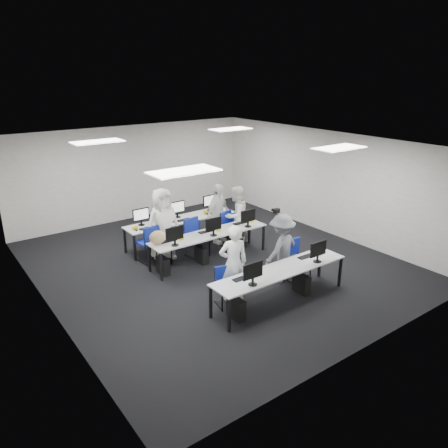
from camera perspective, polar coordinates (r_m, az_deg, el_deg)
room at (r=10.57m, az=-1.35°, el=2.36°), size 9.00×9.02×3.00m
ceiling_panels at (r=10.23m, az=-1.41°, el=10.34°), size 5.20×4.60×0.02m
desk_front at (r=9.13m, az=7.39°, el=-6.19°), size 3.20×0.70×0.73m
desk_mid at (r=10.99m, az=-1.91°, el=-1.48°), size 3.20×0.70×0.73m
desk_back at (r=12.10m, az=-5.65°, el=0.45°), size 3.20×0.70×0.73m
equipment_front at (r=9.14m, az=6.50°, el=-8.37°), size 2.51×0.41×1.19m
equipment_mid at (r=11.00m, az=-2.66°, el=-3.28°), size 2.91×0.41×1.19m
equipment_back at (r=12.32m, az=-4.88°, el=-0.78°), size 2.91×0.41×1.19m
chair_0 at (r=9.10m, az=0.34°, el=-9.09°), size 0.50×0.52×0.82m
chair_1 at (r=10.26m, az=9.43°, el=-5.63°), size 0.50×0.54×0.95m
chair_2 at (r=11.09m, az=-8.18°, el=-3.77°), size 0.49×0.53×0.85m
chair_3 at (r=11.42m, az=-3.60°, el=-2.67°), size 0.55×0.59×0.99m
chair_4 at (r=12.03m, az=0.95°, el=-1.49°), size 0.58×0.62×0.96m
chair_5 at (r=11.27m, az=-9.85°, el=-3.28°), size 0.52×0.56×0.97m
chair_6 at (r=11.85m, az=-4.37°, el=-2.04°), size 0.53×0.56×0.86m
chair_7 at (r=12.36m, az=0.82°, el=-1.00°), size 0.57×0.60×0.90m
handbag at (r=10.37m, az=-8.65°, el=-1.73°), size 0.44×0.33×0.33m
student_0 at (r=9.05m, az=1.22°, el=-5.16°), size 0.71×0.58×1.68m
student_1 at (r=12.03m, az=1.59°, el=1.13°), size 0.92×0.78×1.64m
student_2 at (r=11.12m, az=-7.96°, el=-0.04°), size 0.91×0.59×1.86m
student_3 at (r=12.08m, az=-0.81°, el=1.33°), size 1.07×0.75×1.69m
photographer at (r=9.97m, az=7.52°, el=-3.16°), size 1.13×0.79×1.60m
dslr_camera at (r=9.78m, az=6.87°, el=1.72°), size 0.17×0.20×0.10m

